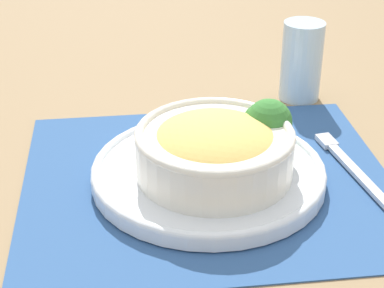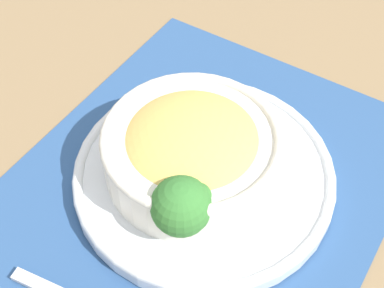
% 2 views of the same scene
% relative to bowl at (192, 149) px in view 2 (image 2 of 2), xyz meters
% --- Properties ---
extents(ground_plane, '(4.00, 4.00, 0.00)m').
position_rel_bowl_xyz_m(ground_plane, '(-0.01, 0.01, -0.05)').
color(ground_plane, '#8C704C').
extents(placemat, '(0.49, 0.43, 0.00)m').
position_rel_bowl_xyz_m(placemat, '(-0.01, 0.01, -0.05)').
color(placemat, '#2D5184').
rests_on(placemat, ground_plane).
extents(plate, '(0.28, 0.28, 0.02)m').
position_rel_bowl_xyz_m(plate, '(-0.01, 0.01, -0.04)').
color(plate, silver).
rests_on(plate, placemat).
extents(bowl, '(0.19, 0.19, 0.07)m').
position_rel_bowl_xyz_m(bowl, '(0.00, 0.00, 0.00)').
color(bowl, silver).
rests_on(bowl, plate).
extents(broccoli_floret, '(0.06, 0.06, 0.08)m').
position_rel_bowl_xyz_m(broccoli_floret, '(0.07, 0.04, 0.01)').
color(broccoli_floret, '#84AD5B').
rests_on(broccoli_floret, plate).
extents(carrot_slice_near, '(0.04, 0.04, 0.01)m').
position_rel_bowl_xyz_m(carrot_slice_near, '(-0.05, 0.05, -0.03)').
color(carrot_slice_near, orange).
rests_on(carrot_slice_near, plate).
extents(carrot_slice_middle, '(0.04, 0.04, 0.01)m').
position_rel_bowl_xyz_m(carrot_slice_middle, '(-0.05, 0.04, -0.03)').
color(carrot_slice_middle, orange).
rests_on(carrot_slice_middle, plate).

